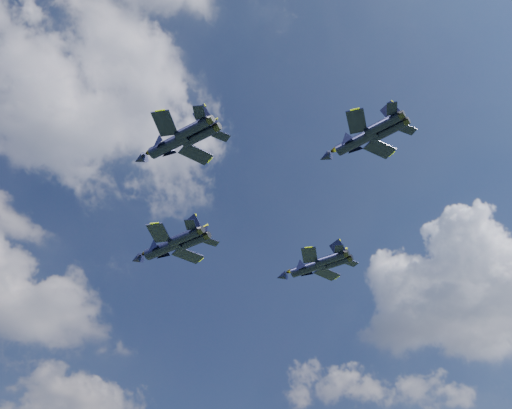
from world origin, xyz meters
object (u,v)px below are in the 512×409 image
object	(u,v)px
jet_lead	(161,249)
jet_slot	(354,142)
jet_left	(167,146)
jet_right	(306,268)

from	to	relation	value
jet_lead	jet_slot	distance (m)	36.77
jet_lead	jet_left	world-z (taller)	jet_left
jet_lead	jet_slot	bearing A→B (deg)	-93.32
jet_left	jet_right	bearing A→B (deg)	-3.82
jet_lead	jet_right	xyz separation A→B (m)	(25.48, -4.14, 1.07)
jet_right	jet_left	bearing A→B (deg)	174.89
jet_right	jet_lead	bearing A→B (deg)	138.11
jet_right	jet_slot	xyz separation A→B (m)	(-8.32, -28.23, 2.06)
jet_lead	jet_right	distance (m)	25.83
jet_lead	jet_left	size ratio (longest dim) A/B	1.09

